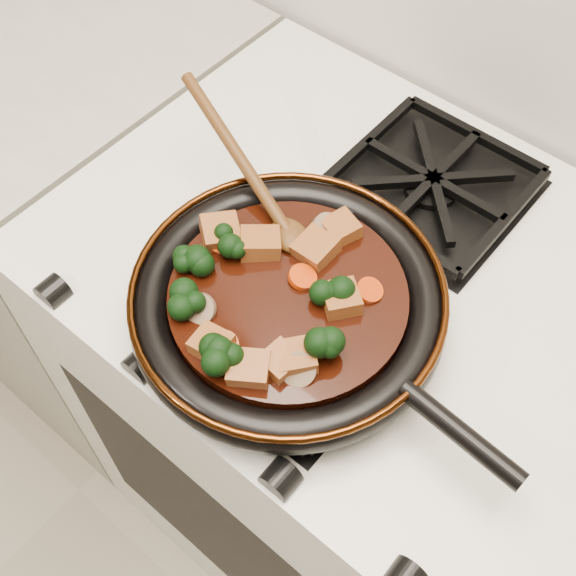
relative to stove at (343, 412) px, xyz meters
The scene contains 28 objects.
stove is the anchor object (origin of this frame).
burner_grate_front 0.48m from the stove, 90.00° to the right, with size 0.23×0.23×0.03m, color black, non-canonical shape.
burner_grate_back 0.48m from the stove, 90.00° to the left, with size 0.23×0.23×0.03m, color black, non-canonical shape.
skillet 0.51m from the stove, 95.23° to the right, with size 0.48×0.35×0.05m.
braising_sauce 0.52m from the stove, 96.12° to the right, with size 0.26×0.26×0.02m, color black.
tofu_cube_0 0.56m from the stove, 80.27° to the right, with size 0.04×0.03×0.02m, color brown.
tofu_cube_1 0.55m from the stove, 76.56° to the right, with size 0.04×0.04×0.02m, color brown.
tofu_cube_2 0.53m from the stove, 70.79° to the right, with size 0.04×0.04×0.02m, color brown.
tofu_cube_3 0.57m from the stove, 97.34° to the right, with size 0.04×0.03×0.02m, color brown.
tofu_cube_4 0.57m from the stove, 85.69° to the right, with size 0.04×0.04×0.02m, color brown.
tofu_cube_5 0.55m from the stove, 135.13° to the right, with size 0.04×0.04×0.02m, color brown.
tofu_cube_6 0.53m from the stove, 126.29° to the right, with size 0.04×0.04×0.02m, color brown.
tofu_cube_7 0.52m from the stove, 126.97° to the right, with size 0.04×0.04×0.02m, color brown.
tofu_cube_8 0.52m from the stove, 110.13° to the right, with size 0.04×0.04×0.02m, color brown.
broccoli_floret_0 0.56m from the stove, 125.41° to the right, with size 0.06×0.06×0.05m, color black, non-canonical shape.
broccoli_floret_1 0.55m from the stove, 69.30° to the right, with size 0.06×0.06×0.06m, color black, non-canonical shape.
broccoli_floret_2 0.57m from the stove, 93.53° to the right, with size 0.06×0.06×0.05m, color black, non-canonical shape.
broccoli_floret_3 0.53m from the stove, 75.14° to the right, with size 0.06×0.06×0.05m, color black, non-canonical shape.
broccoli_floret_4 0.55m from the stove, 128.34° to the right, with size 0.06×0.06×0.06m, color black, non-canonical shape.
broccoli_floret_5 0.57m from the stove, 111.97° to the right, with size 0.06×0.06×0.05m, color black, non-canonical shape.
carrot_coin_0 0.52m from the stove, 55.15° to the right, with size 0.03×0.03×0.01m, color #BE3105.
carrot_coin_1 0.53m from the stove, 97.31° to the right, with size 0.03×0.03×0.01m, color #BE3105.
carrot_coin_2 0.56m from the stove, 95.56° to the right, with size 0.03×0.03×0.01m, color #BE3105.
carrot_coin_3 0.54m from the stove, 131.17° to the right, with size 0.03×0.03×0.01m, color #BE3105.
mushroom_slice_0 0.52m from the stove, 131.37° to the right, with size 0.04×0.04×0.01m, color brown.
mushroom_slice_1 0.56m from the stove, 108.49° to the right, with size 0.03×0.03×0.01m, color brown.
mushroom_slice_2 0.56m from the stove, 74.51° to the right, with size 0.04×0.04×0.01m, color brown.
wooden_spoon 0.55m from the stove, 156.66° to the right, with size 0.15×0.07×0.24m.
Camera 1 is at (0.26, 1.23, 1.61)m, focal length 45.00 mm.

